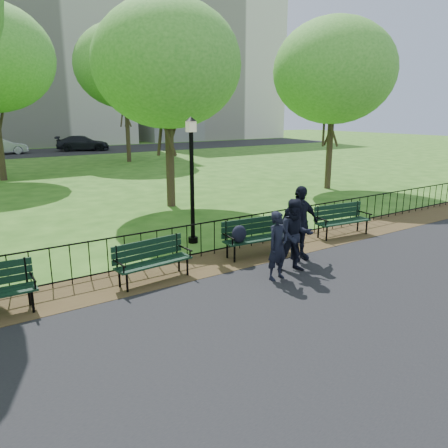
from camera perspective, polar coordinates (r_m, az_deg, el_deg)
ground at (r=10.12m, az=7.85°, el=-6.31°), size 120.00×120.00×0.00m
asphalt_path at (r=8.15m, az=24.39°, el=-12.83°), size 60.00×9.20×0.01m
dirt_strip at (r=11.20m, az=2.73°, el=-4.04°), size 60.00×1.60×0.01m
far_street at (r=42.62m, az=-25.65°, el=8.26°), size 70.00×9.00×0.01m
iron_fence at (r=11.45m, az=1.26°, el=-1.08°), size 24.06×0.06×1.00m
apartment_east at (r=64.37m, az=-3.87°, el=21.95°), size 20.00×15.00×24.00m
park_bench_main at (r=10.89m, az=3.30°, el=-1.21°), size 1.85×0.72×1.02m
park_bench_left_a at (r=9.53m, az=-9.45°, el=-4.17°), size 1.74×0.68×0.97m
park_bench_right_a at (r=13.27m, az=15.04°, el=0.95°), size 1.82×0.73×1.01m
lamppost at (r=11.90m, az=-4.22°, el=6.26°), size 0.31×0.31×3.44m
tree_near_e at (r=16.88m, az=-7.44°, el=19.97°), size 5.40×5.40×7.52m
tree_mid_e at (r=21.37m, az=14.19°, el=18.78°), size 5.51×5.51×7.67m
tree_far_e at (r=33.10m, az=-12.91°, el=19.53°), size 6.91×6.91×9.63m
person_left at (r=9.48m, az=7.03°, el=-2.83°), size 0.59×0.43×1.51m
person_mid at (r=9.98m, az=9.33°, el=-1.51°), size 0.92×0.73×1.68m
person_right at (r=10.79m, az=9.76°, el=0.13°), size 1.13×0.60×1.84m
sedan_silver at (r=42.37m, az=-27.13°, el=9.01°), size 4.19×1.63×1.36m
sedan_dark at (r=43.59m, az=-17.96°, el=10.01°), size 5.14×3.43×1.38m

